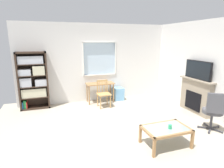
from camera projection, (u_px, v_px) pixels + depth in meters
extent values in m
cube|color=#B2A893|center=(121.00, 129.00, 4.73)|extent=(6.38, 6.15, 0.02)
cube|color=silver|center=(96.00, 87.00, 6.98)|extent=(5.38, 0.12, 0.93)
cube|color=silver|center=(94.00, 32.00, 6.53)|extent=(5.38, 0.12, 0.63)
cube|color=silver|center=(49.00, 60.00, 6.24)|extent=(2.25, 0.12, 1.20)
cube|color=silver|center=(138.00, 57.00, 7.29)|extent=(1.92, 0.12, 1.20)
cube|color=silver|center=(99.00, 59.00, 6.80)|extent=(1.21, 0.02, 1.20)
cube|color=white|center=(100.00, 75.00, 6.87)|extent=(1.27, 0.06, 0.03)
cube|color=white|center=(100.00, 42.00, 6.60)|extent=(1.27, 0.06, 0.03)
cube|color=white|center=(83.00, 59.00, 6.54)|extent=(0.03, 0.06, 1.20)
cube|color=white|center=(115.00, 58.00, 6.93)|extent=(0.03, 0.06, 1.20)
cube|color=silver|center=(212.00, 69.00, 5.28)|extent=(0.12, 5.35, 2.76)
cube|color=#38281E|center=(19.00, 82.00, 5.85)|extent=(0.05, 0.38, 1.84)
cube|color=#38281E|center=(47.00, 80.00, 6.12)|extent=(0.05, 0.38, 1.84)
cube|color=#38281E|center=(31.00, 52.00, 5.77)|extent=(0.90, 0.38, 0.05)
cube|color=#38281E|center=(36.00, 107.00, 6.19)|extent=(0.90, 0.38, 0.05)
cube|color=#38281E|center=(34.00, 80.00, 6.15)|extent=(0.90, 0.02, 1.84)
cube|color=#38281E|center=(35.00, 97.00, 6.11)|extent=(0.85, 0.36, 0.02)
cube|color=#38281E|center=(34.00, 86.00, 6.02)|extent=(0.85, 0.36, 0.02)
cube|color=#38281E|center=(33.00, 75.00, 5.94)|extent=(0.85, 0.36, 0.02)
cube|color=#38281E|center=(32.00, 64.00, 5.86)|extent=(0.85, 0.36, 0.02)
cube|color=beige|center=(34.00, 92.00, 6.06)|extent=(0.74, 0.28, 0.28)
cube|color=silver|center=(26.00, 82.00, 5.91)|extent=(0.33, 0.29, 0.28)
cube|color=silver|center=(41.00, 82.00, 6.06)|extent=(0.34, 0.29, 0.22)
cube|color=silver|center=(25.00, 72.00, 5.83)|extent=(0.37, 0.29, 0.20)
cube|color=beige|center=(39.00, 70.00, 5.96)|extent=(0.35, 0.32, 0.29)
cube|color=silver|center=(31.00, 60.00, 5.81)|extent=(0.73, 0.29, 0.24)
cube|color=#286BB2|center=(23.00, 105.00, 6.02)|extent=(0.03, 0.28, 0.21)
cube|color=green|center=(25.00, 104.00, 6.03)|extent=(0.04, 0.23, 0.26)
cube|color=green|center=(26.00, 104.00, 6.05)|extent=(0.03, 0.26, 0.24)
cube|color=red|center=(27.00, 105.00, 6.06)|extent=(0.03, 0.28, 0.21)
cube|color=#A37547|center=(100.00, 83.00, 6.64)|extent=(0.98, 0.46, 0.03)
cylinder|color=#A37547|center=(89.00, 95.00, 6.41)|extent=(0.04, 0.04, 0.67)
cylinder|color=#A37547|center=(113.00, 93.00, 6.69)|extent=(0.04, 0.04, 0.67)
cylinder|color=#A37547|center=(87.00, 93.00, 6.74)|extent=(0.04, 0.04, 0.67)
cylinder|color=#A37547|center=(110.00, 91.00, 7.02)|extent=(0.04, 0.04, 0.67)
cube|color=tan|center=(104.00, 94.00, 6.18)|extent=(0.43, 0.42, 0.04)
cylinder|color=tan|center=(101.00, 103.00, 6.03)|extent=(0.04, 0.04, 0.43)
cylinder|color=tan|center=(110.00, 102.00, 6.15)|extent=(0.04, 0.04, 0.43)
cylinder|color=tan|center=(98.00, 100.00, 6.32)|extent=(0.04, 0.04, 0.43)
cylinder|color=tan|center=(107.00, 99.00, 6.44)|extent=(0.04, 0.04, 0.43)
cylinder|color=tan|center=(97.00, 87.00, 6.21)|extent=(0.04, 0.04, 0.45)
cylinder|color=tan|center=(107.00, 86.00, 6.33)|extent=(0.04, 0.04, 0.45)
cube|color=tan|center=(102.00, 81.00, 6.23)|extent=(0.36, 0.05, 0.06)
cylinder|color=tan|center=(99.00, 88.00, 6.24)|extent=(0.02, 0.02, 0.35)
cylinder|color=tan|center=(102.00, 87.00, 6.28)|extent=(0.02, 0.02, 0.35)
cylinder|color=tan|center=(105.00, 87.00, 6.32)|extent=(0.02, 0.02, 0.35)
cube|color=#72ADDB|center=(118.00, 94.00, 7.01)|extent=(0.35, 0.40, 0.46)
cube|color=gray|center=(196.00, 96.00, 5.73)|extent=(0.18, 1.13, 1.01)
cube|color=black|center=(193.00, 101.00, 5.73)|extent=(0.03, 0.62, 0.56)
cube|color=gray|center=(197.00, 80.00, 5.60)|extent=(0.26, 1.23, 0.04)
cube|color=black|center=(198.00, 70.00, 5.53)|extent=(0.05, 0.98, 0.55)
cube|color=black|center=(197.00, 70.00, 5.53)|extent=(0.01, 0.93, 0.50)
cylinder|color=#4C4C51|center=(213.00, 111.00, 4.61)|extent=(0.48, 0.48, 0.09)
cube|color=#4C4C51|center=(216.00, 103.00, 4.34)|extent=(0.38, 0.29, 0.48)
cylinder|color=#38383D|center=(211.00, 120.00, 4.67)|extent=(0.06, 0.06, 0.42)
cube|color=#38383D|center=(204.00, 127.00, 4.75)|extent=(0.25, 0.19, 0.03)
cylinder|color=#38383D|center=(198.00, 127.00, 4.79)|extent=(0.05, 0.05, 0.05)
cube|color=#38383D|center=(210.00, 130.00, 4.60)|extent=(0.24, 0.20, 0.03)
cylinder|color=#38383D|center=(209.00, 133.00, 4.49)|extent=(0.05, 0.05, 0.05)
cube|color=#38383D|center=(216.00, 130.00, 4.61)|extent=(0.13, 0.28, 0.03)
cylinder|color=#38383D|center=(222.00, 132.00, 4.51)|extent=(0.05, 0.05, 0.05)
cube|color=#38383D|center=(214.00, 127.00, 4.77)|extent=(0.28, 0.05, 0.03)
cylinder|color=#38383D|center=(218.00, 126.00, 4.82)|extent=(0.05, 0.05, 0.05)
cube|color=#38383D|center=(207.00, 126.00, 4.85)|extent=(0.11, 0.28, 0.03)
cylinder|color=#38383D|center=(204.00, 123.00, 4.99)|extent=(0.05, 0.05, 0.05)
cube|color=#8C9E99|center=(166.00, 128.00, 3.91)|extent=(0.85, 0.52, 0.02)
cube|color=#A37547|center=(175.00, 135.00, 3.65)|extent=(0.95, 0.05, 0.05)
cube|color=#A37547|center=(159.00, 123.00, 4.17)|extent=(0.95, 0.05, 0.05)
cube|color=#A37547|center=(147.00, 132.00, 3.77)|extent=(0.05, 0.62, 0.05)
cube|color=#A37547|center=(184.00, 126.00, 4.05)|extent=(0.05, 0.62, 0.05)
cube|color=#A37547|center=(154.00, 149.00, 3.56)|extent=(0.05, 0.05, 0.36)
cube|color=#A37547|center=(192.00, 141.00, 3.84)|extent=(0.05, 0.05, 0.36)
cube|color=#A37547|center=(140.00, 135.00, 4.08)|extent=(0.05, 0.05, 0.36)
cube|color=#A37547|center=(175.00, 129.00, 4.36)|extent=(0.05, 0.05, 0.36)
cylinder|color=#33B770|center=(170.00, 127.00, 3.85)|extent=(0.07, 0.07, 0.09)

